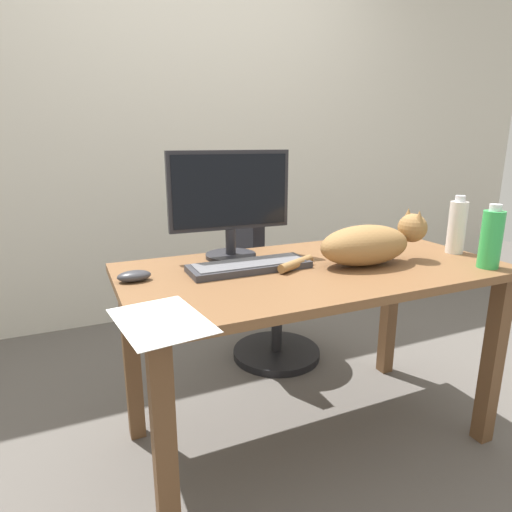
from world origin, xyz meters
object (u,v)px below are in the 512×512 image
object	(u,v)px
cat	(370,243)
water_bottle	(457,227)
monitor	(230,201)
computer_mouse	(134,276)
keyboard	(249,266)
spray_bottle	(491,239)
office_chair	(269,294)

from	to	relation	value
cat	water_bottle	world-z (taller)	water_bottle
monitor	computer_mouse	distance (m)	0.47
keyboard	spray_bottle	xyz separation A→B (m)	(0.81, -0.33, 0.09)
office_chair	computer_mouse	xyz separation A→B (m)	(-0.77, -0.57, 0.37)
spray_bottle	water_bottle	bearing A→B (deg)	73.16
office_chair	computer_mouse	bearing A→B (deg)	-143.24
monitor	cat	distance (m)	0.55
cat	water_bottle	bearing A→B (deg)	-0.43
keyboard	cat	world-z (taller)	cat
keyboard	spray_bottle	world-z (taller)	spray_bottle
monitor	spray_bottle	size ratio (longest dim) A/B	2.07
office_chair	spray_bottle	bearing A→B (deg)	-65.00
office_chair	spray_bottle	size ratio (longest dim) A/B	3.85
keyboard	computer_mouse	xyz separation A→B (m)	(-0.40, 0.03, 0.00)
office_chair	cat	distance (m)	0.84
monitor	keyboard	distance (m)	0.28
monitor	cat	world-z (taller)	monitor
monitor	keyboard	bearing A→B (deg)	-89.53
monitor	office_chair	bearing A→B (deg)	48.75
office_chair	water_bottle	distance (m)	0.99
keyboard	spray_bottle	bearing A→B (deg)	-22.16
water_bottle	computer_mouse	bearing A→B (deg)	173.18
keyboard	water_bottle	bearing A→B (deg)	-7.86
keyboard	computer_mouse	world-z (taller)	computer_mouse
office_chair	monitor	size ratio (longest dim) A/B	1.86
water_bottle	monitor	bearing A→B (deg)	160.85
cat	water_bottle	xyz separation A→B (m)	(0.43, -0.00, 0.03)
monitor	keyboard	world-z (taller)	monitor
monitor	cat	bearing A→B (deg)	-34.31
cat	spray_bottle	xyz separation A→B (m)	(0.37, -0.21, 0.03)
cat	spray_bottle	size ratio (longest dim) A/B	2.64
monitor	computer_mouse	size ratio (longest dim) A/B	4.37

